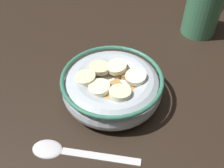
{
  "coord_description": "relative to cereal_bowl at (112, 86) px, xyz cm",
  "views": [
    {
      "loc": [
        -14.08,
        -23.66,
        30.92
      ],
      "look_at": [
        0.0,
        0.0,
        3.0
      ],
      "focal_mm": 42.1,
      "sensor_mm": 36.0,
      "label": 1
    }
  ],
  "objects": [
    {
      "name": "ground_plane",
      "position": [
        0.01,
        0.0,
        -3.55
      ],
      "size": [
        111.79,
        111.79,
        2.0
      ],
      "primitive_type": "cube",
      "color": "black"
    },
    {
      "name": "cereal_bowl",
      "position": [
        0.0,
        0.0,
        0.0
      ],
      "size": [
        15.2,
        15.2,
        5.29
      ],
      "color": "#B2BCC6",
      "rests_on": "ground_plane"
    },
    {
      "name": "spoon",
      "position": [
        -10.52,
        -4.84,
        -2.21
      ],
      "size": [
        12.34,
        10.82,
        0.8
      ],
      "color": "silver",
      "rests_on": "ground_plane"
    },
    {
      "name": "coffee_mug",
      "position": [
        24.57,
        6.63,
        2.11
      ],
      "size": [
        9.78,
        6.77,
        9.31
      ],
      "color": "#3F7F59",
      "rests_on": "ground_plane"
    }
  ]
}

